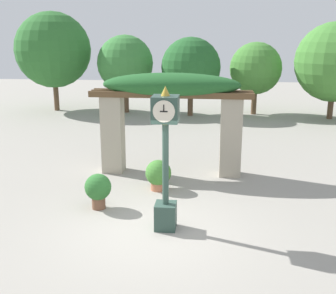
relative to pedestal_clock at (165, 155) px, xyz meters
name	(u,v)px	position (x,y,z in m)	size (l,w,h in m)	color
ground_plane	(153,229)	(-0.27, -0.06, -1.69)	(60.00, 60.00, 0.00)	gray
pedestal_clock	(165,155)	(0.00, 0.00, 0.00)	(0.55, 0.59, 3.16)	#2D473D
pergola	(171,102)	(-0.27, 3.85, 0.52)	(4.83, 1.23, 3.08)	#A89E89
potted_plant_near_left	(158,174)	(-0.47, 2.36, -1.23)	(0.71, 0.71, 0.85)	#B26B4C
potted_plant_near_right	(98,189)	(-1.77, 0.92, -1.17)	(0.65, 0.65, 0.89)	brown
tree_line	(180,59)	(-0.79, 13.75, 1.19)	(18.64, 4.87, 5.36)	brown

